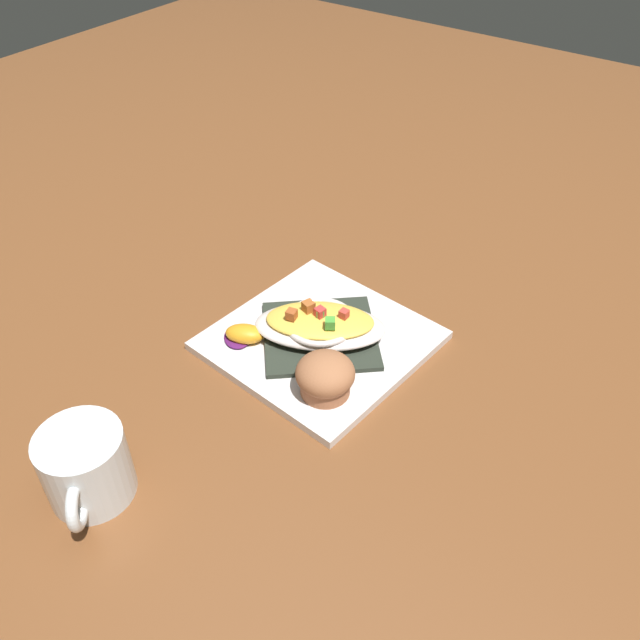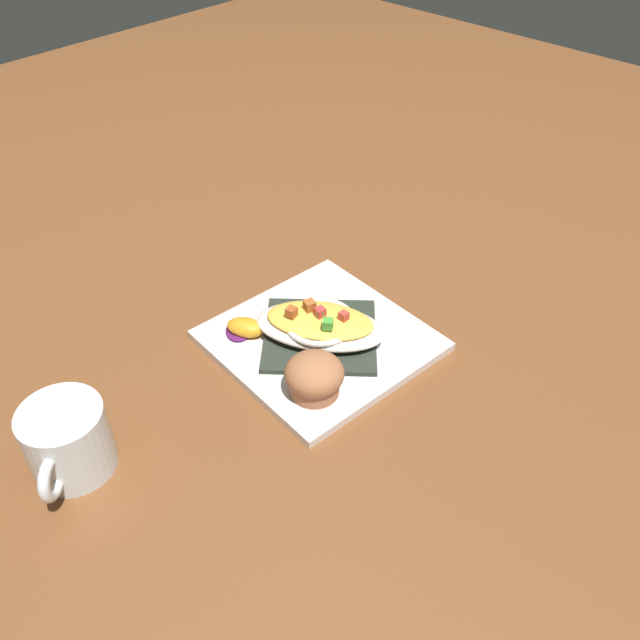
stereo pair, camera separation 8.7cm
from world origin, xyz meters
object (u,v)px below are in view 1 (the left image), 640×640
at_px(orange_garnish, 243,334).
at_px(coffee_mug, 87,470).
at_px(muffin, 325,376).
at_px(square_plate, 320,340).
at_px(gratin_dish, 320,324).

bearing_deg(orange_garnish, coffee_mug, -86.00).
bearing_deg(orange_garnish, muffin, -5.28).
xyz_separation_m(square_plate, muffin, (0.06, -0.08, 0.03)).
height_order(muffin, orange_garnish, muffin).
height_order(orange_garnish, coffee_mug, coffee_mug).
bearing_deg(gratin_dish, muffin, -50.60).
xyz_separation_m(muffin, coffee_mug, (-0.12, -0.26, -0.00)).
height_order(muffin, coffee_mug, coffee_mug).
height_order(square_plate, gratin_dish, gratin_dish).
xyz_separation_m(square_plate, coffee_mug, (-0.06, -0.33, 0.03)).
bearing_deg(orange_garnish, square_plate, 38.80).
distance_m(gratin_dish, coffee_mug, 0.34).
height_order(gratin_dish, orange_garnish, gratin_dish).
relative_size(muffin, orange_garnish, 1.02).
height_order(square_plate, coffee_mug, coffee_mug).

